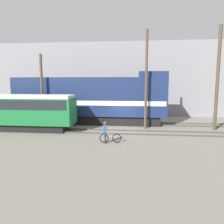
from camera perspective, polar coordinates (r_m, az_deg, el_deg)
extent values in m
plane|color=slate|center=(22.09, 2.65, -4.43)|extent=(120.00, 120.00, 0.00)
cube|color=#47423D|center=(19.75, 2.20, -5.70)|extent=(60.00, 0.07, 0.14)
cube|color=#47423D|center=(21.15, 2.48, -4.79)|extent=(60.00, 0.07, 0.14)
cube|color=#47423D|center=(23.96, 2.95, -3.28)|extent=(60.00, 0.07, 0.14)
cube|color=#47423D|center=(25.36, 3.14, -2.66)|extent=(60.00, 0.07, 0.14)
cube|color=gray|center=(33.52, 4.05, 8.53)|extent=(42.49, 6.00, 10.18)
cube|color=black|center=(25.10, -5.83, -1.80)|extent=(15.63, 2.55, 1.00)
cube|color=navy|center=(24.80, -5.91, 4.12)|extent=(16.99, 3.00, 4.19)
cube|color=white|center=(24.85, -5.89, 2.68)|extent=(16.65, 3.04, 0.50)
cube|color=navy|center=(24.25, 10.61, 9.61)|extent=(3.00, 2.85, 0.60)
cube|color=black|center=(23.66, -24.56, -3.45)|extent=(10.91, 2.00, 0.70)
cube|color=#196B33|center=(23.42, -24.79, 0.37)|extent=(12.40, 2.50, 2.48)
cube|color=#1E2328|center=(23.35, -24.88, 2.04)|extent=(11.90, 2.54, 0.90)
cube|color=beige|center=(23.30, -24.98, 3.75)|extent=(12.15, 2.38, 0.30)
torus|color=black|center=(17.10, 1.24, -6.86)|extent=(0.72, 0.15, 0.72)
torus|color=black|center=(17.11, -2.07, -6.86)|extent=(0.72, 0.15, 0.72)
cylinder|color=#A5A5AD|center=(17.07, -0.42, -6.46)|extent=(0.83, 0.13, 0.04)
cylinder|color=#A5A5AD|center=(17.06, -1.57, -6.34)|extent=(0.03, 0.03, 0.32)
cylinder|color=#262626|center=(17.00, 1.25, -5.53)|extent=(0.07, 0.44, 0.02)
cylinder|color=#333333|center=(17.02, -1.82, -6.72)|extent=(0.11, 0.11, 0.84)
cylinder|color=#333333|center=(16.87, -1.84, -6.86)|extent=(0.11, 0.11, 0.84)
cube|color=#264C8C|center=(16.77, -1.84, -4.33)|extent=(0.26, 0.38, 0.65)
sphere|color=brown|center=(16.68, -1.85, -2.86)|extent=(0.23, 0.23, 0.23)
cylinder|color=#4C3D2D|center=(24.15, -17.83, 5.32)|extent=(0.28, 0.28, 7.57)
cylinder|color=#4C3D2D|center=(22.04, 8.91, 8.21)|extent=(0.26, 0.26, 9.74)
cylinder|color=#4C3D2D|center=(23.33, 25.86, 7.78)|extent=(0.31, 0.31, 9.96)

